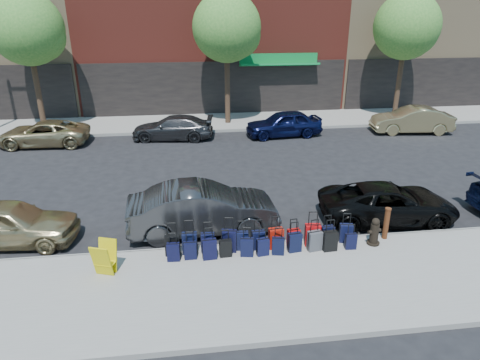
{
  "coord_description": "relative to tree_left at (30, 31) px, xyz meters",
  "views": [
    {
      "loc": [
        -1.97,
        -15.37,
        6.72
      ],
      "look_at": [
        -0.18,
        -1.5,
        0.95
      ],
      "focal_mm": 32.0,
      "sensor_mm": 36.0,
      "label": 1
    }
  ],
  "objects": [
    {
      "name": "fire_hydrant",
      "position": [
        13.2,
        -14.48,
        -4.87
      ],
      "size": [
        0.43,
        0.38,
        0.84
      ],
      "rotation": [
        0.0,
        0.0,
        0.25
      ],
      "color": "black",
      "rests_on": "sidewalk_near"
    },
    {
      "name": "suitcase_back_5",
      "position": [
        9.85,
        -14.66,
        -5.01
      ],
      "size": [
        0.37,
        0.24,
        0.81
      ],
      "rotation": [
        0.0,
        0.0,
        0.14
      ],
      "color": "black",
      "rests_on": "sidewalk_near"
    },
    {
      "name": "suitcase_front_0",
      "position": [
        7.34,
        -14.33,
        -4.95
      ],
      "size": [
        0.42,
        0.25,
        0.98
      ],
      "rotation": [
        0.0,
        0.0,
        -0.07
      ],
      "color": "black",
      "rests_on": "sidewalk_near"
    },
    {
      "name": "car_near_2",
      "position": [
        14.39,
        -12.81,
        -4.79
      ],
      "size": [
        4.63,
        2.4,
        1.25
      ],
      "primitive_type": "imported",
      "rotation": [
        0.0,
        0.0,
        1.5
      ],
      "color": "black",
      "rests_on": "ground"
    },
    {
      "name": "suitcase_back_6",
      "position": [
        10.29,
        -14.67,
        -5.01
      ],
      "size": [
        0.37,
        0.26,
        0.82
      ],
      "rotation": [
        0.0,
        0.0,
        -0.2
      ],
      "color": "black",
      "rests_on": "sidewalk_near"
    },
    {
      "name": "tree_right",
      "position": [
        21.0,
        0.0,
        0.0
      ],
      "size": [
        3.8,
        3.8,
        7.27
      ],
      "color": "black",
      "rests_on": "sidewalk_far"
    },
    {
      "name": "sidewalk_near",
      "position": [
        9.86,
        -16.0,
        -5.34
      ],
      "size": [
        60.0,
        4.0,
        0.15
      ],
      "primitive_type": "cube",
      "color": "gray",
      "rests_on": "ground"
    },
    {
      "name": "bollard",
      "position": [
        13.68,
        -14.21,
        -4.75
      ],
      "size": [
        0.19,
        0.19,
        1.0
      ],
      "color": "#38190C",
      "rests_on": "sidewalk_near"
    },
    {
      "name": "suitcase_back_9",
      "position": [
        11.8,
        -14.66,
        -4.97
      ],
      "size": [
        0.41,
        0.26,
        0.95
      ],
      "rotation": [
        0.0,
        0.0,
        0.07
      ],
      "color": "black",
      "rests_on": "sidewalk_near"
    },
    {
      "name": "suitcase_front_3",
      "position": [
        8.93,
        -14.33,
        -4.94
      ],
      "size": [
        0.47,
        0.31,
        1.04
      ],
      "rotation": [
        0.0,
        0.0,
        -0.19
      ],
      "color": "black",
      "rests_on": "sidewalk_near"
    },
    {
      "name": "suitcase_front_5",
      "position": [
        9.78,
        -14.32,
        -4.98
      ],
      "size": [
        0.38,
        0.22,
        0.91
      ],
      "rotation": [
        0.0,
        0.0,
        0.04
      ],
      "color": "black",
      "rests_on": "sidewalk_near"
    },
    {
      "name": "suitcase_back_7",
      "position": [
        10.78,
        -14.58,
        -4.98
      ],
      "size": [
        0.41,
        0.27,
        0.9
      ],
      "rotation": [
        0.0,
        0.0,
        0.14
      ],
      "color": "black",
      "rests_on": "sidewalk_near"
    },
    {
      "name": "suitcase_front_6",
      "position": [
        10.29,
        -14.33,
        -4.95
      ],
      "size": [
        0.43,
        0.26,
        0.99
      ],
      "rotation": [
        0.0,
        0.0,
        0.09
      ],
      "color": "#9B150A",
      "rests_on": "sidewalk_near"
    },
    {
      "name": "suitcase_front_2",
      "position": [
        8.33,
        -14.28,
        -4.97
      ],
      "size": [
        0.39,
        0.23,
        0.92
      ],
      "rotation": [
        0.0,
        0.0,
        -0.06
      ],
      "color": "black",
      "rests_on": "sidewalk_near"
    },
    {
      "name": "suitcase_back_4",
      "position": [
        9.4,
        -14.63,
        -4.99
      ],
      "size": [
        0.39,
        0.27,
        0.86
      ],
      "rotation": [
        0.0,
        0.0,
        -0.17
      ],
      "color": "black",
      "rests_on": "sidewalk_near"
    },
    {
      "name": "tree_center",
      "position": [
        10.5,
        0.0,
        0.0
      ],
      "size": [
        3.8,
        3.8,
        7.27
      ],
      "color": "black",
      "rests_on": "sidewalk_far"
    },
    {
      "name": "curb_far",
      "position": [
        9.86,
        -1.52,
        -5.34
      ],
      "size": [
        60.0,
        0.08,
        0.15
      ],
      "primitive_type": "cube",
      "color": "gray",
      "rests_on": "ground"
    },
    {
      "name": "car_near_0",
      "position": [
        2.48,
        -12.81,
        -4.73
      ],
      "size": [
        4.12,
        1.95,
        1.36
      ],
      "primitive_type": "imported",
      "rotation": [
        0.0,
        0.0,
        1.48
      ],
      "color": "tan",
      "rests_on": "ground"
    },
    {
      "name": "suitcase_front_8",
      "position": [
        11.38,
        -14.31,
        -4.93
      ],
      "size": [
        0.46,
        0.29,
        1.06
      ],
      "rotation": [
        0.0,
        0.0,
        -0.1
      ],
      "color": "#B40B0E",
      "rests_on": "sidewalk_near"
    },
    {
      "name": "tree_left",
      "position": [
        0.0,
        0.0,
        0.0
      ],
      "size": [
        3.8,
        3.8,
        7.27
      ],
      "color": "black",
      "rests_on": "sidewalk_far"
    },
    {
      "name": "car_far_0",
      "position": [
        0.62,
        -2.76,
        -4.79
      ],
      "size": [
        4.55,
        2.22,
        1.25
      ],
      "primitive_type": "imported",
      "rotation": [
        0.0,
        0.0,
        -1.61
      ],
      "color": "tan",
      "rests_on": "ground"
    },
    {
      "name": "car_far_2",
      "position": [
        13.14,
        -2.72,
        -4.71
      ],
      "size": [
        4.23,
        2.01,
        1.4
      ],
      "primitive_type": "imported",
      "rotation": [
        0.0,
        0.0,
        -1.48
      ],
      "color": "#0C1238",
      "rests_on": "ground"
    },
    {
      "name": "suitcase_back_2",
      "position": [
        8.35,
        -14.65,
        -4.97
      ],
      "size": [
        0.41,
        0.26,
        0.93
      ],
      "rotation": [
        0.0,
        0.0,
        0.08
      ],
      "color": "black",
      "rests_on": "sidewalk_near"
    },
    {
      "name": "sidewalk_far",
      "position": [
        9.86,
        0.5,
        -5.34
      ],
      "size": [
        60.0,
        4.0,
        0.15
      ],
      "primitive_type": "cube",
      "color": "gray",
      "rests_on": "ground"
    },
    {
      "name": "car_near_1",
      "position": [
        8.27,
        -12.77,
        -4.64
      ],
      "size": [
        4.78,
        1.91,
        1.54
      ],
      "primitive_type": "imported",
      "rotation": [
        0.0,
        0.0,
        1.63
      ],
      "color": "#333336",
      "rests_on": "ground"
    },
    {
      "name": "suitcase_front_9",
      "position": [
        11.83,
        -14.31,
        -4.97
      ],
      "size": [
        0.4,
        0.25,
        0.92
      ],
      "rotation": [
        0.0,
        0.0,
        0.12
      ],
      "color": "black",
      "rests_on": "sidewalk_near"
    },
    {
      "name": "suitcase_front_4",
      "position": [
        9.3,
        -14.29,
        -4.98
      ],
      "size": [
        0.39,
        0.24,
        0.9
      ],
      "rotation": [
        0.0,
        0.0,
        -0.1
      ],
      "color": "black",
      "rests_on": "sidewalk_near"
    },
    {
      "name": "suitcase_front_10",
      "position": [
        12.42,
        -14.26,
        -4.98
      ],
      "size": [
        0.41,
        0.27,
        0.91
      ],
      "rotation": [
        0.0,
        0.0,
        -0.17
      ],
      "color": "black",
      "rests_on": "sidewalk_near"
    },
    {
      "name": "suitcase_back_1",
      "position": [
        7.82,
        -14.58,
        -5.01
      ],
      "size": [
        0.34,
        0.2,
        0.81
      ],
      "rotation": [
        0.0,
        0.0,
        0.01
      ],
      "color": "black",
      "rests_on": "sidewalk_near"
    },
    {
      "name": "car_far_3",
      "position": [
        20.39,
        -2.96,
        -4.69
      ],
      "size": [
        4.51,
        2.01,
        1.44
      ],
      "primitive_type": "imported",
      "rotation": [
        0.0,
        0.0,
        -1.68
      ],
      "color": "tan",
      "rests_on": "ground"
    },
    {
      "name": "curb_near",
      "position": [
        9.86,
        -13.98,
        -5.34
      ],
      "size": [
        60.0,
        0.08,
        0.15
      ],
      "primitive_type": "cube",
      "color": "gray",
      "rests_on": "ground"
    },
    {
      "name": "suitcase_back_0",
      "position": [
        7.36,
        -14.62,
        -5.0
      ],
      "size": [
        0.36,
        0.22,
        0.83
      ],
      "rotation": [
        0.0,
        0.0,
        -0.05
      ],
      "color": "black",
      "rests_on": "sidewalk_near"
    },
    {
      "name": "suitcase_back_10",
      "position": [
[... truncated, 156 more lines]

